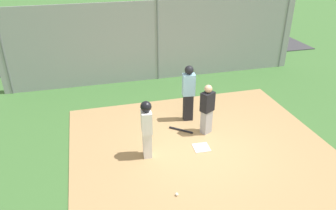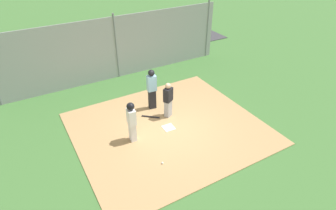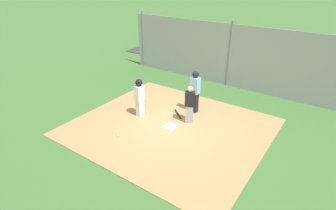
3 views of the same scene
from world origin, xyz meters
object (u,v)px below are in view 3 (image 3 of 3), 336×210
at_px(home_plate, 170,127).
at_px(baseball, 118,135).
at_px(umpire, 195,91).
at_px(parked_car_green, 206,48).
at_px(catcher, 190,104).
at_px(baseball_bat, 178,114).
at_px(parked_car_dark, 186,41).
at_px(runner, 140,96).

relative_size(home_plate, baseball, 5.95).
bearing_deg(umpire, parked_car_green, -149.00).
bearing_deg(catcher, baseball, -62.22).
relative_size(home_plate, umpire, 0.24).
height_order(umpire, baseball_bat, umpire).
xyz_separation_m(umpire, parked_car_green, (3.43, -7.64, -0.40)).
bearing_deg(baseball_bat, parked_car_dark, -20.33).
bearing_deg(baseball, baseball_bat, -108.73).
bearing_deg(parked_car_green, umpire, 104.42).
bearing_deg(catcher, baseball_bat, -138.84).
xyz_separation_m(runner, baseball, (-0.34, 1.68, -0.90)).
bearing_deg(umpire, baseball_bat, -26.56).
height_order(catcher, runner, runner).
xyz_separation_m(runner, baseball_bat, (-1.24, -0.99, -0.91)).
bearing_deg(parked_car_dark, baseball_bat, -63.16).
relative_size(runner, baseball_bat, 2.13).
bearing_deg(baseball, home_plate, -125.91).
xyz_separation_m(home_plate, parked_car_green, (3.30, -9.28, 0.57)).
bearing_deg(home_plate, baseball_bat, -73.90).
bearing_deg(parked_car_dark, umpire, -59.42).
relative_size(home_plate, runner, 0.27).
relative_size(home_plate, catcher, 0.28).
height_order(umpire, parked_car_dark, umpire).
distance_m(umpire, runner, 2.32).
height_order(catcher, parked_car_green, catcher).
relative_size(home_plate, parked_car_dark, 0.10).
bearing_deg(parked_car_green, baseball, 91.15).
bearing_deg(parked_car_green, baseball_bat, 100.25).
bearing_deg(runner, parked_car_dark, 115.82).
xyz_separation_m(parked_car_green, parked_car_dark, (2.28, -0.98, 0.00)).
distance_m(umpire, parked_car_green, 8.38).
xyz_separation_m(umpire, runner, (1.66, 1.62, -0.05)).
distance_m(catcher, runner, 2.08).
bearing_deg(parked_car_green, home_plate, 99.83).
relative_size(baseball_bat, parked_car_dark, 0.18).
distance_m(baseball_bat, parked_car_dark, 10.67).
relative_size(runner, parked_car_green, 0.37).
distance_m(home_plate, runner, 1.79).
relative_size(catcher, parked_car_dark, 0.36).
distance_m(catcher, parked_car_green, 9.31).
xyz_separation_m(home_plate, baseball, (1.20, 1.65, 0.03)).
relative_size(umpire, baseball, 24.96).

